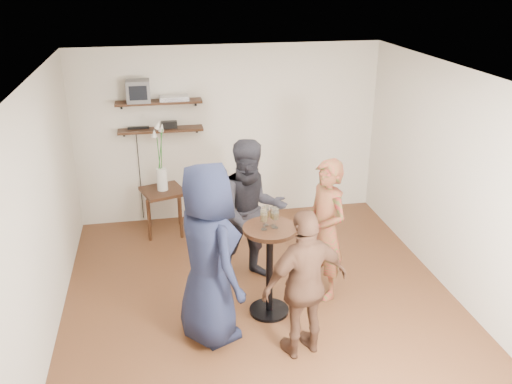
# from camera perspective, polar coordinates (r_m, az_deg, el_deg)

# --- Properties ---
(room) EXTENTS (4.58, 5.08, 2.68)m
(room) POSITION_cam_1_polar(r_m,az_deg,el_deg) (5.78, 0.69, -0.76)
(room) COLOR #492717
(room) RESTS_ON ground
(shelf_upper) EXTENTS (1.20, 0.25, 0.04)m
(shelf_upper) POSITION_cam_1_polar(r_m,az_deg,el_deg) (7.77, -10.20, 9.30)
(shelf_upper) COLOR black
(shelf_upper) RESTS_ON room
(shelf_lower) EXTENTS (1.20, 0.25, 0.04)m
(shelf_lower) POSITION_cam_1_polar(r_m,az_deg,el_deg) (7.87, -10.00, 6.47)
(shelf_lower) COLOR black
(shelf_lower) RESTS_ON room
(crt_monitor) EXTENTS (0.32, 0.30, 0.30)m
(crt_monitor) POSITION_cam_1_polar(r_m,az_deg,el_deg) (7.74, -12.30, 10.36)
(crt_monitor) COLOR #59595B
(crt_monitor) RESTS_ON shelf_upper
(dvd_deck) EXTENTS (0.40, 0.24, 0.06)m
(dvd_deck) POSITION_cam_1_polar(r_m,az_deg,el_deg) (7.76, -8.62, 9.75)
(dvd_deck) COLOR silver
(dvd_deck) RESTS_ON shelf_upper
(radio) EXTENTS (0.22, 0.10, 0.10)m
(radio) POSITION_cam_1_polar(r_m,az_deg,el_deg) (7.85, -9.11, 7.01)
(radio) COLOR black
(radio) RESTS_ON shelf_lower
(power_strip) EXTENTS (0.30, 0.05, 0.03)m
(power_strip) POSITION_cam_1_polar(r_m,az_deg,el_deg) (7.91, -12.28, 6.63)
(power_strip) COLOR black
(power_strip) RESTS_ON shelf_lower
(side_table) EXTENTS (0.70, 0.70, 0.67)m
(side_table) POSITION_cam_1_polar(r_m,az_deg,el_deg) (7.84, -9.73, -0.50)
(side_table) COLOR black
(side_table) RESTS_ON room
(vase_lilies) EXTENTS (0.20, 0.21, 1.03)m
(vase_lilies) POSITION_cam_1_polar(r_m,az_deg,el_deg) (7.68, -9.95, 2.49)
(vase_lilies) COLOR silver
(vase_lilies) RESTS_ON side_table
(drinks_table) EXTENTS (0.58, 0.58, 1.06)m
(drinks_table) POSITION_cam_1_polar(r_m,az_deg,el_deg) (5.89, 1.45, -7.03)
(drinks_table) COLOR black
(drinks_table) RESTS_ON room
(wine_glass_fl) EXTENTS (0.07, 0.07, 0.22)m
(wine_glass_fl) POSITION_cam_1_polar(r_m,az_deg,el_deg) (5.60, 0.84, -2.58)
(wine_glass_fl) COLOR silver
(wine_glass_fl) RESTS_ON drinks_table
(wine_glass_fr) EXTENTS (0.07, 0.07, 0.22)m
(wine_glass_fr) POSITION_cam_1_polar(r_m,az_deg,el_deg) (5.64, 2.04, -2.41)
(wine_glass_fr) COLOR silver
(wine_glass_fr) RESTS_ON drinks_table
(wine_glass_bl) EXTENTS (0.07, 0.07, 0.22)m
(wine_glass_bl) POSITION_cam_1_polar(r_m,az_deg,el_deg) (5.69, 1.02, -2.17)
(wine_glass_bl) COLOR silver
(wine_glass_bl) RESTS_ON drinks_table
(wine_glass_br) EXTENTS (0.07, 0.07, 0.21)m
(wine_glass_br) POSITION_cam_1_polar(r_m,az_deg,el_deg) (5.68, 1.84, -2.28)
(wine_glass_br) COLOR silver
(wine_glass_br) RESTS_ON drinks_table
(person_plaid) EXTENTS (0.58, 0.71, 1.67)m
(person_plaid) POSITION_cam_1_polar(r_m,az_deg,el_deg) (6.20, 7.30, -3.98)
(person_plaid) COLOR #AE1323
(person_plaid) RESTS_ON room
(person_dark) EXTENTS (0.93, 0.75, 1.79)m
(person_dark) POSITION_cam_1_polar(r_m,az_deg,el_deg) (6.43, -0.49, -2.19)
(person_dark) COLOR black
(person_dark) RESTS_ON room
(person_navy) EXTENTS (0.92, 1.10, 1.91)m
(person_navy) POSITION_cam_1_polar(r_m,az_deg,el_deg) (5.42, -5.05, -6.59)
(person_navy) COLOR black
(person_navy) RESTS_ON room
(person_brown) EXTENTS (0.98, 0.61, 1.56)m
(person_brown) POSITION_cam_1_polar(r_m,az_deg,el_deg) (5.28, 5.22, -9.66)
(person_brown) COLOR #492D1F
(person_brown) RESTS_ON room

